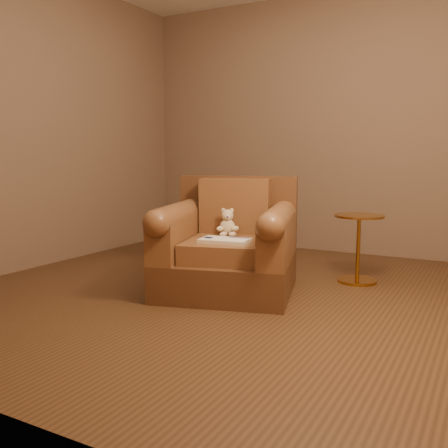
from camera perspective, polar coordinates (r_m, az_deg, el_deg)
The scene contains 6 objects.
floor at distance 3.78m, azimuth 0.77°, elevation -7.91°, with size 4.00×4.00×0.00m, color #4E311A.
room at distance 3.71m, azimuth 0.82°, elevation 18.54°, with size 4.02×4.02×2.71m.
armchair at distance 3.78m, azimuth 0.49°, elevation -2.74°, with size 1.17×1.14×0.86m.
teddy_bear at distance 3.83m, azimuth 0.40°, elevation -0.14°, with size 0.16×0.18×0.22m.
guidebook at distance 3.56m, azimuth 0.07°, elevation -1.89°, with size 0.37×0.25×0.03m.
side_table at distance 4.18m, azimuth 15.10°, elevation -2.46°, with size 0.40×0.40×0.55m.
Camera 1 is at (1.70, -3.22, 1.03)m, focal length 40.00 mm.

